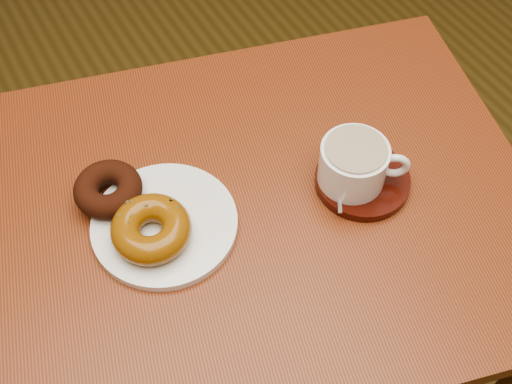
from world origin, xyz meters
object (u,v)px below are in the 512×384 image
coffee_cup (355,164)px  saucer (362,180)px  cafe_table (246,250)px  donut_plate (165,224)px

coffee_cup → saucer: bearing=9.2°
saucer → coffee_cup: coffee_cup is taller
cafe_table → saucer: (0.17, -0.05, 0.14)m
saucer → coffee_cup: (-0.02, 0.01, 0.04)m
donut_plate → cafe_table: bearing=-11.8°
saucer → coffee_cup: 0.05m
cafe_table → coffee_cup: (0.16, -0.05, 0.18)m
cafe_table → saucer: 0.23m
donut_plate → coffee_cup: 0.29m
cafe_table → coffee_cup: bearing=-1.3°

